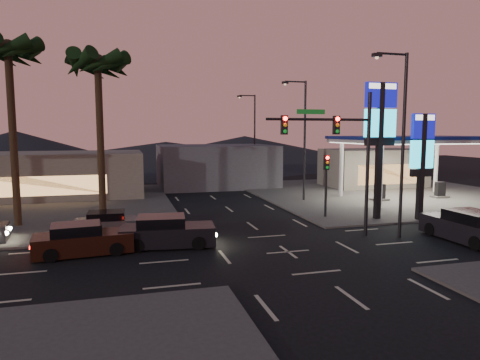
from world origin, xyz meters
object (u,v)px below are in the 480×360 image
object	(u,v)px
traffic_signal_mast	(340,143)
pylon_sign_short	(422,150)
pylon_sign_tall	(380,123)
gas_station	(413,141)
car_lane_a_front	(166,232)
car_lane_b_front	(111,224)
suv_station	(469,227)
car_lane_a_mid	(82,240)

from	to	relation	value
traffic_signal_mast	pylon_sign_short	bearing A→B (deg)	19.13
pylon_sign_tall	pylon_sign_short	bearing A→B (deg)	-21.80
gas_station	car_lane_a_front	world-z (taller)	gas_station
pylon_sign_tall	car_lane_b_front	bearing A→B (deg)	178.25
pylon_sign_tall	gas_station	bearing A→B (deg)	40.91
car_lane_b_front	pylon_sign_short	bearing A→B (deg)	-4.46
pylon_sign_short	suv_station	distance (m)	6.59
suv_station	car_lane_a_mid	bearing A→B (deg)	171.38
car_lane_a_mid	traffic_signal_mast	bearing A→B (deg)	-1.10
pylon_sign_short	traffic_signal_mast	distance (m)	7.69
car_lane_a_front	suv_station	world-z (taller)	suv_station
pylon_sign_tall	car_lane_a_mid	distance (m)	19.32
pylon_sign_short	car_lane_b_front	xyz separation A→B (m)	(-19.45, 1.52, -4.03)
pylon_sign_short	car_lane_a_mid	distance (m)	21.16
gas_station	pylon_sign_tall	bearing A→B (deg)	-139.09
pylon_sign_tall	car_lane_a_mid	xyz separation A→B (m)	(-18.17, -3.25, -5.70)
traffic_signal_mast	car_lane_a_front	distance (m)	10.42
pylon_sign_short	car_lane_a_front	size ratio (longest dim) A/B	1.40
gas_station	car_lane_b_front	bearing A→B (deg)	-166.25
pylon_sign_short	car_lane_a_front	distance (m)	17.19
gas_station	car_lane_a_mid	xyz separation A→B (m)	(-25.67, -9.75, -4.38)
gas_station	suv_station	bearing A→B (deg)	-115.23
pylon_sign_short	car_lane_b_front	bearing A→B (deg)	175.54
pylon_sign_tall	pylon_sign_short	size ratio (longest dim) A/B	1.29
traffic_signal_mast	car_lane_a_front	bearing A→B (deg)	176.25
car_lane_b_front	suv_station	size ratio (longest dim) A/B	0.82
traffic_signal_mast	car_lane_a_mid	distance (m)	14.17
suv_station	traffic_signal_mast	bearing A→B (deg)	156.44
pylon_sign_tall	car_lane_b_front	size ratio (longest dim) A/B	2.15
gas_station	pylon_sign_short	xyz separation A→B (m)	(-5.00, -7.50, -0.42)
pylon_sign_tall	car_lane_a_front	xyz separation A→B (m)	(-14.13, -2.90, -5.66)
car_lane_a_mid	car_lane_a_front	bearing A→B (deg)	5.03
car_lane_a_mid	car_lane_b_front	xyz separation A→B (m)	(1.21, 3.77, -0.07)
suv_station	pylon_sign_tall	bearing A→B (deg)	103.53
car_lane_a_mid	suv_station	size ratio (longest dim) A/B	0.93
traffic_signal_mast	car_lane_a_mid	world-z (taller)	traffic_signal_mast
pylon_sign_short	car_lane_a_mid	world-z (taller)	pylon_sign_short
traffic_signal_mast	suv_station	xyz separation A→B (m)	(6.24, -2.72, -4.44)
gas_station	suv_station	world-z (taller)	gas_station
car_lane_b_front	suv_station	xyz separation A→B (m)	(18.45, -6.75, 0.16)
pylon_sign_tall	pylon_sign_short	world-z (taller)	pylon_sign_tall
pylon_sign_tall	car_lane_b_front	xyz separation A→B (m)	(-16.95, 0.52, -5.77)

